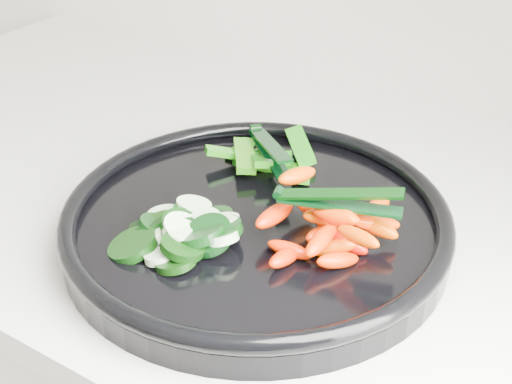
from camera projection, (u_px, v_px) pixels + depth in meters
The scene contains 6 objects.
veggie_tray at pixel (256, 222), 0.69m from camera, with size 0.38×0.38×0.04m.
cucumber_pile at pixel (183, 230), 0.65m from camera, with size 0.13×0.13×0.04m.
carrot_pile at pixel (331, 224), 0.64m from camera, with size 0.13×0.16×0.05m.
pepper_pile at pixel (265, 158), 0.77m from camera, with size 0.12×0.11×0.04m.
tong_carrot at pixel (335, 199), 0.62m from camera, with size 0.11×0.05×0.02m.
tong_pepper at pixel (269, 148), 0.75m from camera, with size 0.09×0.09×0.02m.
Camera 1 is at (-0.02, 1.14, 1.34)m, focal length 50.00 mm.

